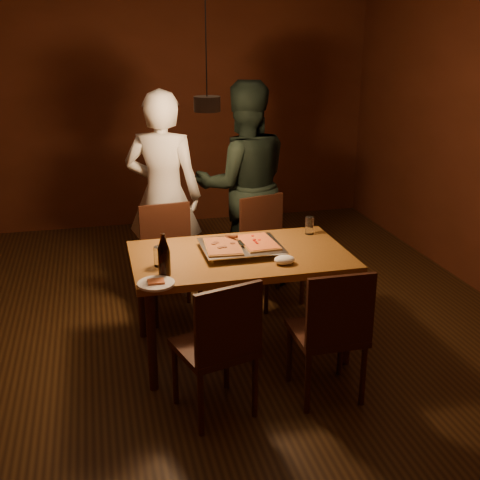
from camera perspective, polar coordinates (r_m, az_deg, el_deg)
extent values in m
plane|color=#39240F|center=(4.67, -2.75, -9.12)|extent=(6.00, 6.00, 0.00)
plane|color=#532313|center=(7.12, -7.76, 12.54)|extent=(5.00, 0.00, 5.00)
plane|color=#532313|center=(1.53, 19.64, -14.53)|extent=(5.00, 0.00, 5.00)
cube|color=#9B6327|center=(4.19, 0.00, -1.61)|extent=(1.50, 0.90, 0.05)
cylinder|color=#38190F|center=(3.91, -8.38, -9.47)|extent=(0.06, 0.06, 0.70)
cylinder|color=#38190F|center=(4.22, 10.17, -7.32)|extent=(0.06, 0.06, 0.70)
cylinder|color=#38190F|center=(4.57, -9.33, -5.09)|extent=(0.06, 0.06, 0.70)
cylinder|color=#38190F|center=(4.84, 6.68, -3.55)|extent=(0.06, 0.06, 0.70)
cube|color=#38190F|center=(4.85, -6.48, -2.46)|extent=(0.46, 0.46, 0.04)
cube|color=#38190F|center=(4.94, -7.10, 0.90)|extent=(0.42, 0.07, 0.45)
cube|color=#38190F|center=(5.08, 3.15, -1.36)|extent=(0.52, 0.52, 0.04)
cube|color=#38190F|center=(5.15, 2.03, 1.79)|extent=(0.41, 0.15, 0.45)
cube|color=#38190F|center=(3.64, -2.49, -10.17)|extent=(0.52, 0.52, 0.04)
cube|color=#38190F|center=(3.38, -1.06, -8.02)|extent=(0.41, 0.14, 0.45)
cube|color=#38190F|center=(3.84, 8.21, -8.71)|extent=(0.42, 0.42, 0.04)
cube|color=#38190F|center=(3.57, 9.51, -6.68)|extent=(0.42, 0.03, 0.45)
cube|color=silver|center=(4.21, 0.11, -0.80)|extent=(0.57, 0.47, 0.05)
cube|color=maroon|center=(4.15, -1.65, -0.58)|extent=(0.27, 0.40, 0.02)
cube|color=gold|center=(4.23, 1.70, -0.20)|extent=(0.25, 0.38, 0.02)
cylinder|color=black|center=(3.80, -7.22, -2.12)|extent=(0.07, 0.07, 0.18)
cone|color=black|center=(3.76, -7.31, -0.14)|extent=(0.07, 0.07, 0.10)
cylinder|color=black|center=(3.82, -7.09, -2.20)|extent=(0.07, 0.07, 0.16)
cone|color=black|center=(3.78, -7.17, -0.44)|extent=(0.07, 0.07, 0.09)
cylinder|color=silver|center=(3.98, -7.57, -1.54)|extent=(0.08, 0.08, 0.13)
cylinder|color=silver|center=(4.59, 6.60, 1.37)|extent=(0.06, 0.06, 0.13)
cylinder|color=white|center=(3.71, -7.96, -4.11)|extent=(0.23, 0.23, 0.02)
cube|color=gold|center=(3.70, -7.97, -3.92)|extent=(0.10, 0.08, 0.01)
ellipsoid|color=white|center=(4.00, 4.23, -1.88)|extent=(0.14, 0.11, 0.06)
imported|color=silver|center=(5.16, -7.25, 4.22)|extent=(0.76, 0.63, 1.78)
imported|color=black|center=(5.36, 0.36, 5.21)|extent=(0.91, 0.72, 1.83)
cylinder|color=black|center=(4.13, -3.14, 12.75)|extent=(0.18, 0.18, 0.10)
cylinder|color=black|center=(4.10, -3.29, 20.40)|extent=(0.01, 0.01, 1.00)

